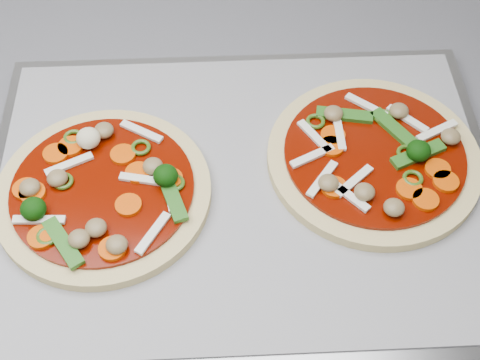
{
  "coord_description": "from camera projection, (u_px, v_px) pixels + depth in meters",
  "views": [
    {
      "loc": [
        0.63,
        0.83,
        1.45
      ],
      "look_at": [
        0.61,
        1.21,
        0.93
      ],
      "focal_mm": 50.0,
      "sensor_mm": 36.0,
      "label": 1
    }
  ],
  "objects": [
    {
      "name": "baking_tray",
      "position": [
        243.0,
        190.0,
        0.66
      ],
      "size": [
        0.54,
        0.42,
        0.02
      ],
      "primitive_type": "cube",
      "rotation": [
        0.0,
        0.0,
        0.1
      ],
      "color": "gray",
      "rests_on": "countertop"
    },
    {
      "name": "parchment",
      "position": [
        243.0,
        185.0,
        0.66
      ],
      "size": [
        0.52,
        0.4,
        0.0
      ],
      "primitive_type": "cube",
      "rotation": [
        0.0,
        0.0,
        0.1
      ],
      "color": "gray",
      "rests_on": "baking_tray"
    },
    {
      "name": "pizza_left",
      "position": [
        102.0,
        191.0,
        0.64
      ],
      "size": [
        0.27,
        0.27,
        0.04
      ],
      "rotation": [
        0.0,
        0.0,
        0.34
      ],
      "color": "#ECD389",
      "rests_on": "parchment"
    },
    {
      "name": "pizza_right",
      "position": [
        375.0,
        157.0,
        0.67
      ],
      "size": [
        0.27,
        0.27,
        0.04
      ],
      "rotation": [
        0.0,
        0.0,
        0.31
      ],
      "color": "#ECD389",
      "rests_on": "parchment"
    }
  ]
}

